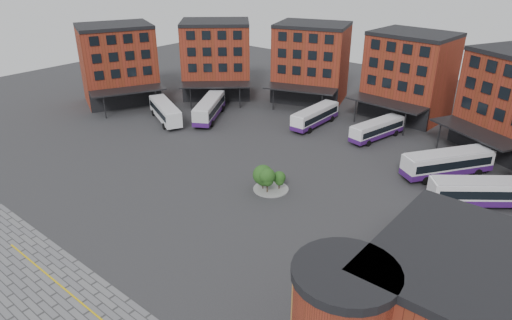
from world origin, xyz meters
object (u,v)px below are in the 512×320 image
Objects in this scene: bus_d at (377,129)px; bus_f at (483,192)px; bus_a at (165,110)px; bus_c at (315,116)px; bus_e at (447,163)px; bus_b at (209,108)px; tree_island at (267,177)px.

bus_d is 21.79m from bus_f.
bus_f is (18.67, -11.23, 0.21)m from bus_d.
bus_f reaches higher than bus_d.
bus_f is (50.32, 4.69, -0.11)m from bus_a.
bus_c is 23.98m from bus_e.
bus_a is 45.59m from bus_e.
bus_a is 35.44m from bus_d.
bus_b is 28.59m from bus_d.
bus_d is at bearing 83.62° from tree_island.
bus_c is 10.72m from bus_d.
bus_c is (21.01, 14.62, -0.24)m from bus_a.
bus_e is (39.59, 4.04, -0.01)m from bus_b.
bus_f is (29.31, -9.92, 0.13)m from bus_c.
tree_island is at bearing -84.12° from bus_d.
bus_b is at bearing -15.51° from bus_a.
bus_b reaches higher than bus_e.
bus_d is (10.64, 1.30, -0.08)m from bus_c.
bus_b reaches higher than bus_c.
tree_island is 23.89m from bus_e.
bus_f is at bearing -19.50° from bus_c.
bus_c is at bearing -30.38° from bus_a.
tree_island is 25.01m from bus_f.
bus_d is (31.66, 15.92, -0.32)m from bus_a.
bus_e is (12.86, -6.08, 0.27)m from bus_d.
bus_a is (-28.95, 8.29, 0.11)m from tree_island.
bus_e is at bearing -24.87° from bus_b.
bus_b is (4.92, 5.80, -0.05)m from bus_a.
bus_f is at bearing 31.27° from tree_island.
bus_c is at bearing -160.76° from bus_d.
bus_a is 7.61m from bus_b.
tree_island is at bearing -97.44° from bus_f.
bus_a reaches higher than bus_c.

